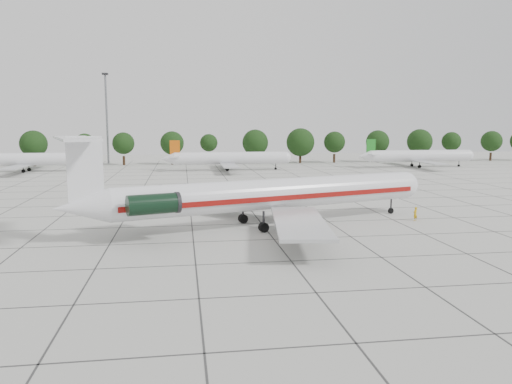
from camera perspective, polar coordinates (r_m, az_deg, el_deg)
ground at (r=57.84m, az=0.63°, el=-3.62°), size 260.00×260.00×0.00m
apron_joints at (r=72.45m, az=-1.23°, el=-1.27°), size 170.00×170.00×0.02m
main_airliner at (r=55.41m, az=0.24°, el=-0.31°), size 43.20×33.08×10.33m
ground_crew at (r=62.30m, az=17.74°, el=-2.40°), size 0.72×0.64×1.65m
bg_airliner_b at (r=129.95m, az=-24.49°, el=3.38°), size 28.24×27.20×7.40m
bg_airliner_c at (r=122.33m, az=-3.00°, el=3.85°), size 28.24×27.20×7.40m
bg_airliner_d at (r=137.71m, az=18.12°, el=3.92°), size 28.24×27.20×7.40m
tree_line at (r=141.11m, az=-9.57°, el=5.54°), size 249.86×8.44×10.22m
floodlight_mast at (r=149.49m, az=-16.71°, el=8.63°), size 1.60×1.60×25.45m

